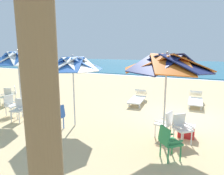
{
  "coord_description": "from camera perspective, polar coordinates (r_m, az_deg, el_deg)",
  "views": [
    {
      "loc": [
        0.92,
        -8.18,
        2.69
      ],
      "look_at": [
        -3.21,
        -0.09,
        1.0
      ],
      "focal_mm": 31.39,
      "sensor_mm": 36.0,
      "label": 1
    }
  ],
  "objects": [
    {
      "name": "plastic_chair_6",
      "position": [
        8.48,
        -25.55,
        -5.52
      ],
      "size": [
        0.54,
        0.57,
        0.87
      ],
      "color": "white",
      "rests_on": "ground"
    },
    {
      "name": "plastic_chair_7",
      "position": [
        11.19,
        -28.43,
        -2.05
      ],
      "size": [
        0.54,
        0.57,
        0.87
      ],
      "color": "white",
      "rests_on": "ground"
    },
    {
      "name": "beach_umbrella_0",
      "position": [
        5.58,
        15.67,
        6.67
      ],
      "size": [
        2.46,
        2.46,
        2.69
      ],
      "color": "silver",
      "rests_on": "ground"
    },
    {
      "name": "ground_plane",
      "position": [
        8.66,
        19.74,
        -8.2
      ],
      "size": [
        80.0,
        80.0,
        0.0
      ],
      "primitive_type": "plane",
      "color": "#D3B784"
    },
    {
      "name": "plastic_chair_1",
      "position": [
        6.24,
        19.58,
        -10.69
      ],
      "size": [
        0.63,
        0.63,
        0.87
      ],
      "color": "white",
      "rests_on": "ground"
    },
    {
      "name": "plastic_chair_8",
      "position": [
        11.71,
        -26.92,
        -1.41
      ],
      "size": [
        0.62,
        0.63,
        0.87
      ],
      "color": "white",
      "rests_on": "ground"
    },
    {
      "name": "plastic_chair_5",
      "position": [
        9.04,
        -18.68,
        -4.08
      ],
      "size": [
        0.62,
        0.6,
        0.87
      ],
      "color": "white",
      "rests_on": "ground"
    },
    {
      "name": "plastic_chair_2",
      "position": [
        6.42,
        15.27,
        -9.85
      ],
      "size": [
        0.56,
        0.54,
        0.87
      ],
      "color": "white",
      "rests_on": "ground"
    },
    {
      "name": "sun_lounger_2",
      "position": [
        10.31,
        7.55,
        -3.06
      ],
      "size": [
        0.9,
        2.21,
        0.62
      ],
      "color": "white",
      "rests_on": "ground"
    },
    {
      "name": "surf_foam",
      "position": [
        20.59,
        24.23,
        2.12
      ],
      "size": [
        80.0,
        0.7,
        0.01
      ],
      "primitive_type": "cube",
      "color": "white",
      "rests_on": "ground"
    },
    {
      "name": "plastic_chair_4",
      "position": [
        9.32,
        -27.37,
        -4.28
      ],
      "size": [
        0.47,
        0.44,
        0.87
      ],
      "color": "white",
      "rests_on": "ground"
    },
    {
      "name": "cooler_box",
      "position": [
        6.77,
        20.82,
        -11.77
      ],
      "size": [
        0.5,
        0.34,
        0.4
      ],
      "color": "red",
      "rests_on": "ground"
    },
    {
      "name": "sun_lounger_1",
      "position": [
        10.74,
        23.15,
        -3.29
      ],
      "size": [
        0.77,
        2.18,
        0.62
      ],
      "color": "white",
      "rests_on": "ground"
    },
    {
      "name": "plastic_chair_3",
      "position": [
        7.07,
        -15.64,
        -7.94
      ],
      "size": [
        0.48,
        0.46,
        0.87
      ],
      "color": "blue",
      "rests_on": "ground"
    },
    {
      "name": "plastic_chair_0",
      "position": [
        5.24,
        16.13,
        -14.67
      ],
      "size": [
        0.63,
        0.63,
        0.87
      ],
      "color": "#2D8C4C",
      "rests_on": "ground"
    },
    {
      "name": "sea",
      "position": [
        38.79,
        25.72,
        5.61
      ],
      "size": [
        80.0,
        36.0,
        0.1
      ],
      "primitive_type": "cube",
      "color": "teal",
      "rests_on": "ground"
    },
    {
      "name": "beach_umbrella_1",
      "position": [
        6.99,
        -11.33,
        6.59
      ],
      "size": [
        2.14,
        2.14,
        2.58
      ],
      "color": "silver",
      "rests_on": "ground"
    },
    {
      "name": "beach_umbrella_2",
      "position": [
        8.66,
        -25.76,
        7.48
      ],
      "size": [
        1.98,
        1.98,
        2.78
      ],
      "color": "silver",
      "rests_on": "ground"
    }
  ]
}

